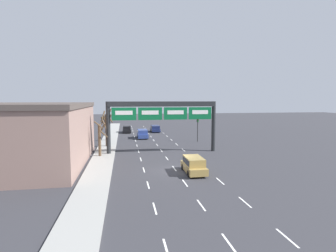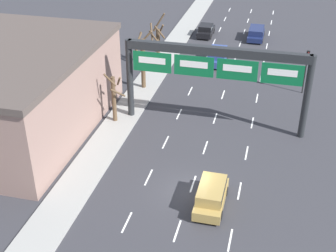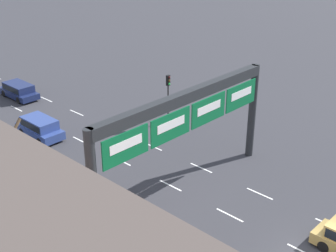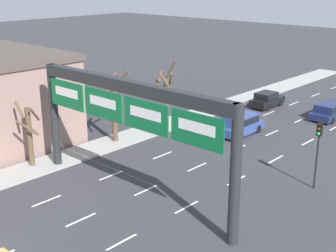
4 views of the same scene
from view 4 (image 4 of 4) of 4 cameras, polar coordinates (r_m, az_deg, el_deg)
lane_dashes at (r=30.90m, az=0.60°, el=-6.35°), size 6.72×67.00×0.01m
sign_gantry at (r=26.43m, az=-4.99°, el=1.96°), size 15.36×0.70×7.17m
car_black at (r=48.28m, az=11.96°, el=3.23°), size 1.82×4.11×1.53m
suv_navy at (r=45.80m, az=19.13°, el=1.88°), size 1.97×4.64×1.50m
suv_blue at (r=39.41m, az=8.83°, el=0.30°), size 1.98×4.44×1.67m
traffic_light_near_gantry at (r=29.71m, az=17.87°, el=-1.75°), size 0.30×0.35×4.38m
tree_bare_closest at (r=33.03m, az=-16.55°, el=-0.89°), size 1.69×1.84×4.60m
tree_bare_second at (r=40.85m, az=-0.30°, el=3.86°), size 1.88×1.75×5.69m
tree_bare_third at (r=36.71m, az=-6.62°, el=2.65°), size 1.77×2.00×5.58m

